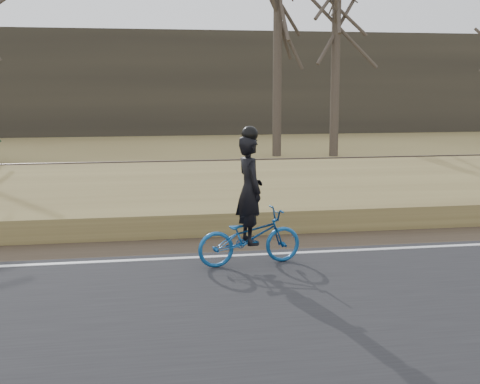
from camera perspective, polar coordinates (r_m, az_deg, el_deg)
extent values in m
cube|color=olive|center=(15.20, -18.84, -1.55)|extent=(120.00, 5.00, 0.44)
cube|color=slate|center=(18.92, -17.15, 0.57)|extent=(120.00, 3.00, 0.45)
cube|color=black|center=(18.88, -17.20, 1.45)|extent=(120.00, 2.40, 0.14)
cube|color=brown|center=(18.15, -17.49, 1.61)|extent=(120.00, 0.07, 0.15)
cube|color=brown|center=(19.57, -16.97, 2.15)|extent=(120.00, 0.07, 0.15)
cube|color=#383328|center=(40.65, -13.64, 9.02)|extent=(120.00, 4.00, 6.00)
imported|color=#155090|center=(10.68, 0.82, -3.86)|extent=(1.78, 0.84, 0.90)
imported|color=black|center=(10.54, 0.83, 0.18)|extent=(0.50, 0.68, 1.72)
sphere|color=black|center=(10.43, 0.84, 4.95)|extent=(0.26, 0.26, 0.26)
cylinder|color=#494036|center=(27.57, 3.23, 13.04)|extent=(0.36, 0.36, 9.58)
cylinder|color=#494036|center=(27.75, 8.17, 11.40)|extent=(0.36, 0.36, 8.09)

